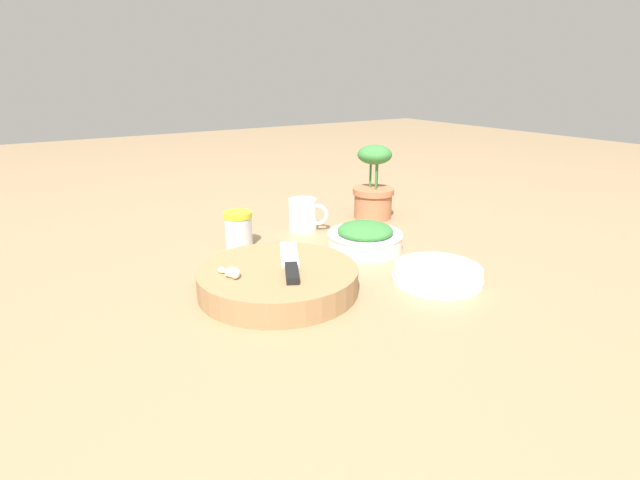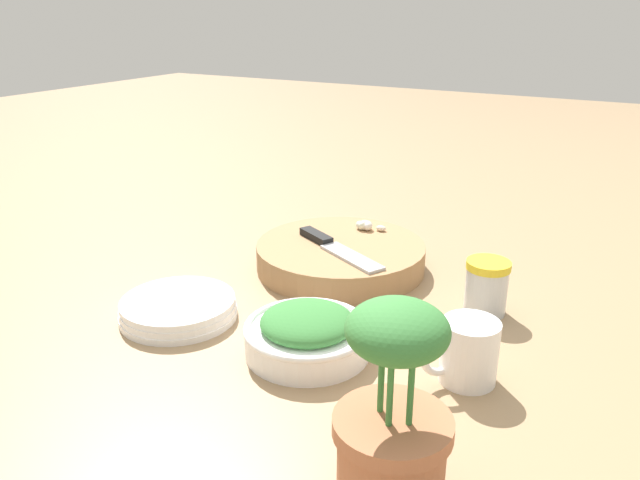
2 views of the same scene
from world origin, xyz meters
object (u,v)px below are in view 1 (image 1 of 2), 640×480
object	(u,v)px
cutting_board	(278,280)
potted_herb	(374,188)
herb_bowl	(365,237)
chef_knife	(291,263)
plate_stack	(437,274)
coffee_mug	(304,215)
garlic_cloves	(232,272)
spice_jar	(238,229)

from	to	relation	value
cutting_board	potted_herb	xyz separation A→B (m)	(-0.29, 0.45, 0.06)
cutting_board	herb_bowl	bearing A→B (deg)	108.71
chef_knife	plate_stack	distance (m)	0.29
coffee_mug	cutting_board	bearing A→B (deg)	-38.33
herb_bowl	plate_stack	size ratio (longest dim) A/B	0.98
herb_bowl	cutting_board	bearing A→B (deg)	-71.29
garlic_cloves	plate_stack	xyz separation A→B (m)	(0.13, 0.37, -0.04)
cutting_board	spice_jar	distance (m)	0.27
spice_jar	potted_herb	distance (m)	0.42
herb_bowl	spice_jar	world-z (taller)	spice_jar
cutting_board	chef_knife	distance (m)	0.04
garlic_cloves	herb_bowl	size ratio (longest dim) A/B	0.36
spice_jar	plate_stack	size ratio (longest dim) A/B	0.48
chef_knife	herb_bowl	size ratio (longest dim) A/B	1.18
garlic_cloves	spice_jar	bearing A→B (deg)	153.69
garlic_cloves	coffee_mug	size ratio (longest dim) A/B	0.69
chef_knife	spice_jar	distance (m)	0.27
chef_knife	potted_herb	bearing A→B (deg)	61.20
chef_knife	plate_stack	xyz separation A→B (m)	(0.13, 0.25, -0.04)
potted_herb	chef_knife	bearing A→B (deg)	-55.87
spice_jar	plate_stack	bearing A→B (deg)	31.34
herb_bowl	coffee_mug	world-z (taller)	coffee_mug
cutting_board	coffee_mug	bearing A→B (deg)	141.67
plate_stack	herb_bowl	bearing A→B (deg)	-178.01
spice_jar	garlic_cloves	bearing A→B (deg)	-26.31
spice_jar	coffee_mug	world-z (taller)	spice_jar
chef_knife	garlic_cloves	distance (m)	0.11
garlic_cloves	spice_jar	distance (m)	0.29
garlic_cloves	coffee_mug	distance (m)	0.43
potted_herb	herb_bowl	bearing A→B (deg)	-42.44
cutting_board	coffee_mug	world-z (taller)	coffee_mug
chef_knife	coffee_mug	size ratio (longest dim) A/B	2.29
chef_knife	coffee_mug	xyz separation A→B (m)	(-0.30, 0.21, -0.01)
garlic_cloves	plate_stack	distance (m)	0.39
cutting_board	chef_knife	xyz separation A→B (m)	(-0.00, 0.03, 0.03)
chef_knife	plate_stack	world-z (taller)	chef_knife
spice_jar	potted_herb	bearing A→B (deg)	93.09
spice_jar	herb_bowl	bearing A→B (deg)	52.97
herb_bowl	coffee_mug	bearing A→B (deg)	-169.19
spice_jar	coffee_mug	size ratio (longest dim) A/B	0.95
chef_knife	plate_stack	size ratio (longest dim) A/B	1.16
chef_knife	spice_jar	world-z (taller)	spice_jar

